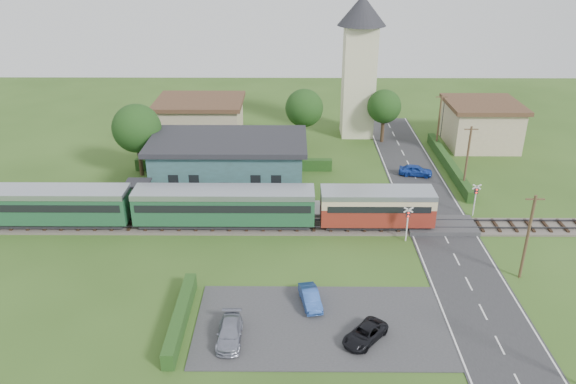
{
  "coord_description": "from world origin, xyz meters",
  "views": [
    {
      "loc": [
        -3.5,
        -42.84,
        24.23
      ],
      "look_at": [
        -3.83,
        4.0,
        2.6
      ],
      "focal_mm": 35.0,
      "sensor_mm": 36.0,
      "label": 1
    }
  ],
  "objects_px": {
    "church_tower": "(360,57)",
    "car_park_dark": "(365,334)",
    "crossing_signal_far": "(476,195)",
    "house_west": "(201,121)",
    "car_park_blue": "(310,298)",
    "equipment_hut": "(139,194)",
    "crossing_signal_near": "(408,219)",
    "train": "(189,205)",
    "car_park_silver": "(230,333)",
    "car_on_road": "(416,170)",
    "pedestrian_far": "(138,203)",
    "station_building": "(229,163)",
    "pedestrian_near": "(285,200)",
    "house_east": "(481,124)"
  },
  "relations": [
    {
      "from": "church_tower",
      "to": "car_on_road",
      "type": "height_order",
      "value": "church_tower"
    },
    {
      "from": "church_tower",
      "to": "car_park_dark",
      "type": "relative_size",
      "value": 4.94
    },
    {
      "from": "car_park_silver",
      "to": "crossing_signal_near",
      "type": "bearing_deg",
      "value": 43.26
    },
    {
      "from": "station_building",
      "to": "car_park_dark",
      "type": "distance_m",
      "value": 27.15
    },
    {
      "from": "church_tower",
      "to": "pedestrian_near",
      "type": "relative_size",
      "value": 10.8
    },
    {
      "from": "car_park_dark",
      "to": "crossing_signal_near",
      "type": "bearing_deg",
      "value": 109.15
    },
    {
      "from": "train",
      "to": "house_west",
      "type": "relative_size",
      "value": 4.0
    },
    {
      "from": "crossing_signal_far",
      "to": "car_park_dark",
      "type": "height_order",
      "value": "crossing_signal_far"
    },
    {
      "from": "car_park_dark",
      "to": "pedestrian_far",
      "type": "relative_size",
      "value": 2.25
    },
    {
      "from": "pedestrian_far",
      "to": "station_building",
      "type": "bearing_deg",
      "value": -53.38
    },
    {
      "from": "church_tower",
      "to": "car_park_dark",
      "type": "height_order",
      "value": "church_tower"
    },
    {
      "from": "train",
      "to": "car_park_silver",
      "type": "distance_m",
      "value": 16.53
    },
    {
      "from": "church_tower",
      "to": "car_park_blue",
      "type": "xyz_separation_m",
      "value": [
        -7.14,
        -37.7,
        -9.59
      ]
    },
    {
      "from": "car_park_blue",
      "to": "church_tower",
      "type": "bearing_deg",
      "value": 68.41
    },
    {
      "from": "car_park_silver",
      "to": "car_park_dark",
      "type": "height_order",
      "value": "car_park_silver"
    },
    {
      "from": "car_park_blue",
      "to": "car_park_silver",
      "type": "distance_m",
      "value": 6.64
    },
    {
      "from": "equipment_hut",
      "to": "car_on_road",
      "type": "distance_m",
      "value": 29.44
    },
    {
      "from": "pedestrian_near",
      "to": "station_building",
      "type": "bearing_deg",
      "value": -65.33
    },
    {
      "from": "crossing_signal_far",
      "to": "car_park_blue",
      "type": "relative_size",
      "value": 0.98
    },
    {
      "from": "equipment_hut",
      "to": "crossing_signal_far",
      "type": "bearing_deg",
      "value": -1.46
    },
    {
      "from": "station_building",
      "to": "crossing_signal_near",
      "type": "xyz_separation_m",
      "value": [
        16.4,
        -11.4,
        -0.55
      ]
    },
    {
      "from": "church_tower",
      "to": "pedestrian_near",
      "type": "height_order",
      "value": "church_tower"
    },
    {
      "from": "church_tower",
      "to": "car_park_silver",
      "type": "distance_m",
      "value": 44.5
    },
    {
      "from": "station_building",
      "to": "house_west",
      "type": "xyz_separation_m",
      "value": [
        -5.0,
        14.01,
        0.1
      ]
    },
    {
      "from": "equipment_hut",
      "to": "car_on_road",
      "type": "relative_size",
      "value": 0.71
    },
    {
      "from": "car_on_road",
      "to": "pedestrian_far",
      "type": "xyz_separation_m",
      "value": [
        -27.99,
        -9.52,
        0.58
      ]
    },
    {
      "from": "train",
      "to": "car_park_blue",
      "type": "height_order",
      "value": "train"
    },
    {
      "from": "church_tower",
      "to": "crossing_signal_far",
      "type": "distance_m",
      "value": 26.39
    },
    {
      "from": "equipment_hut",
      "to": "train",
      "type": "height_order",
      "value": "train"
    },
    {
      "from": "equipment_hut",
      "to": "station_building",
      "type": "height_order",
      "value": "station_building"
    },
    {
      "from": "car_on_road",
      "to": "car_park_dark",
      "type": "relative_size",
      "value": 1.01
    },
    {
      "from": "station_building",
      "to": "car_on_road",
      "type": "xyz_separation_m",
      "value": [
        20.08,
        2.96,
        -2.03
      ]
    },
    {
      "from": "equipment_hut",
      "to": "car_park_silver",
      "type": "height_order",
      "value": "equipment_hut"
    },
    {
      "from": "crossing_signal_near",
      "to": "car_park_silver",
      "type": "bearing_deg",
      "value": -136.45
    },
    {
      "from": "crossing_signal_far",
      "to": "train",
      "type": "bearing_deg",
      "value": -174.8
    },
    {
      "from": "crossing_signal_far",
      "to": "pedestrian_far",
      "type": "xyz_separation_m",
      "value": [
        -31.51,
        0.05,
        -0.9
      ]
    },
    {
      "from": "train",
      "to": "church_tower",
      "type": "xyz_separation_m",
      "value": [
        17.67,
        26.0,
        8.05
      ]
    },
    {
      "from": "crossing_signal_far",
      "to": "car_on_road",
      "type": "relative_size",
      "value": 0.91
    },
    {
      "from": "equipment_hut",
      "to": "station_building",
      "type": "bearing_deg",
      "value": 35.92
    },
    {
      "from": "station_building",
      "to": "pedestrian_near",
      "type": "distance_m",
      "value": 8.48
    },
    {
      "from": "house_west",
      "to": "car_park_blue",
      "type": "xyz_separation_m",
      "value": [
        12.86,
        -34.7,
        -2.16
      ]
    },
    {
      "from": "station_building",
      "to": "car_on_road",
      "type": "distance_m",
      "value": 20.4
    },
    {
      "from": "equipment_hut",
      "to": "crossing_signal_near",
      "type": "relative_size",
      "value": 0.78
    },
    {
      "from": "pedestrian_far",
      "to": "train",
      "type": "bearing_deg",
      "value": -117.99
    },
    {
      "from": "church_tower",
      "to": "car_park_dark",
      "type": "distance_m",
      "value": 42.86
    },
    {
      "from": "crossing_signal_near",
      "to": "car_park_blue",
      "type": "relative_size",
      "value": 0.98
    },
    {
      "from": "house_east",
      "to": "equipment_hut",
      "type": "bearing_deg",
      "value": -153.68
    },
    {
      "from": "car_park_dark",
      "to": "pedestrian_near",
      "type": "height_order",
      "value": "pedestrian_near"
    },
    {
      "from": "house_west",
      "to": "crossing_signal_far",
      "type": "bearing_deg",
      "value": -35.77
    },
    {
      "from": "house_west",
      "to": "pedestrian_near",
      "type": "relative_size",
      "value": 6.63
    }
  ]
}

